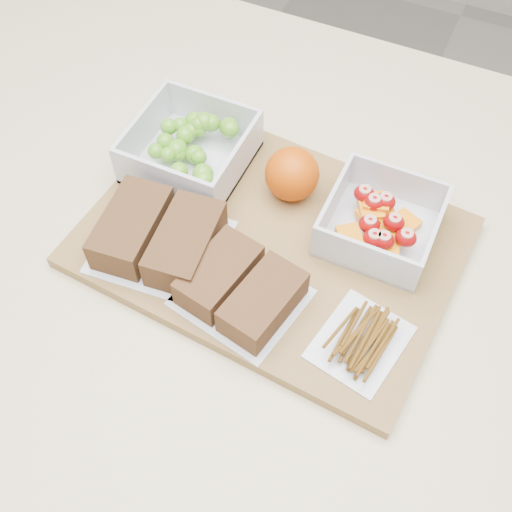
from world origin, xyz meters
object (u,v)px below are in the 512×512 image
(sandwich_bag_left, at_px, (159,236))
(sandwich_bag_center, at_px, (241,289))
(cutting_board, at_px, (271,242))
(fruit_container, at_px, (380,223))
(pretzel_bag, at_px, (361,338))
(orange, at_px, (292,174))
(grape_container, at_px, (192,148))

(sandwich_bag_left, height_order, sandwich_bag_center, sandwich_bag_left)
(cutting_board, distance_m, fruit_container, 0.13)
(pretzel_bag, bearing_deg, orange, 132.69)
(pretzel_bag, bearing_deg, sandwich_bag_center, -178.51)
(cutting_board, bearing_deg, sandwich_bag_left, -145.18)
(pretzel_bag, bearing_deg, fruit_container, 101.53)
(orange, bearing_deg, pretzel_bag, -47.31)
(grape_container, relative_size, sandwich_bag_center, 0.94)
(cutting_board, bearing_deg, pretzel_bag, -26.80)
(orange, bearing_deg, grape_container, -177.50)
(cutting_board, xyz_separation_m, fruit_container, (0.11, 0.06, 0.03))
(sandwich_bag_center, relative_size, pretzel_bag, 1.28)
(orange, height_order, sandwich_bag_left, orange)
(grape_container, bearing_deg, cutting_board, -26.43)
(grape_container, relative_size, pretzel_bag, 1.20)
(orange, bearing_deg, cutting_board, -85.30)
(sandwich_bag_center, xyz_separation_m, pretzel_bag, (0.14, 0.00, -0.01))
(sandwich_bag_left, bearing_deg, cutting_board, 30.61)
(pretzel_bag, bearing_deg, grape_container, 151.21)
(sandwich_bag_left, relative_size, pretzel_bag, 1.35)
(grape_container, bearing_deg, sandwich_bag_left, -78.09)
(grape_container, distance_m, orange, 0.13)
(sandwich_bag_left, bearing_deg, grape_container, 101.91)
(cutting_board, height_order, pretzel_bag, pretzel_bag)
(grape_container, xyz_separation_m, sandwich_bag_center, (0.14, -0.16, -0.01))
(fruit_container, relative_size, pretzel_bag, 1.09)
(fruit_container, relative_size, orange, 1.89)
(grape_container, height_order, fruit_container, grape_container)
(fruit_container, distance_m, sandwich_bag_center, 0.18)
(sandwich_bag_center, bearing_deg, cutting_board, 92.53)
(fruit_container, relative_size, sandwich_bag_center, 0.85)
(grape_container, xyz_separation_m, orange, (0.13, 0.01, 0.01))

